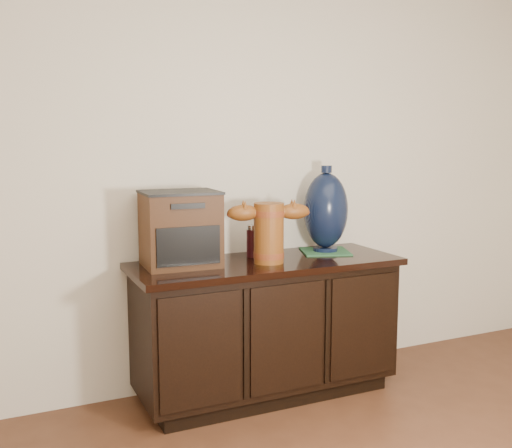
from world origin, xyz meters
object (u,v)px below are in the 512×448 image
lamp_base (326,211)px  tv_radio (180,229)px  spray_can (252,241)px  sideboard (266,326)px  terracotta_vessel (269,229)px

lamp_base → tv_radio: bearing=-179.2°
tv_radio → spray_can: size_ratio=2.23×
tv_radio → spray_can: 0.45m
tv_radio → lamp_base: (0.87, 0.01, 0.05)m
sideboard → tv_radio: bearing=171.6°
sideboard → spray_can: 0.47m
tv_radio → sideboard: bearing=-6.0°
terracotta_vessel → lamp_base: lamp_base is taller
lamp_base → terracotta_vessel: bearing=-162.9°
spray_can → tv_radio: bearing=-172.0°
sideboard → lamp_base: 0.74m
sideboard → spray_can: (-0.03, 0.13, 0.46)m
tv_radio → spray_can: tv_radio is taller
lamp_base → spray_can: 0.47m
sideboard → lamp_base: (0.42, 0.08, 0.61)m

